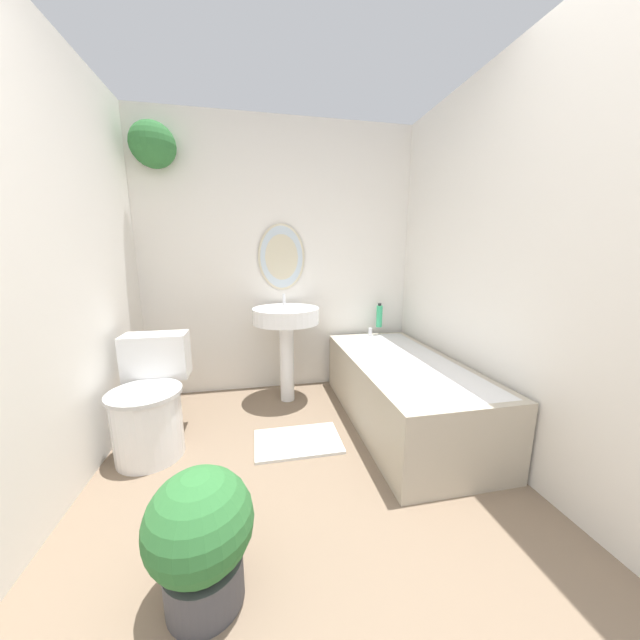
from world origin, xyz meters
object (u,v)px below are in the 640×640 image
(toilet, at_px, (151,404))
(pedestal_sink, at_px, (286,325))
(shampoo_bottle, at_px, (379,316))
(potted_plant, at_px, (201,535))
(bathtub, at_px, (402,389))

(toilet, height_order, pedestal_sink, pedestal_sink)
(toilet, bearing_deg, shampoo_bottle, 22.41)
(toilet, bearing_deg, potted_plant, -66.25)
(potted_plant, bearing_deg, pedestal_sink, 73.91)
(toilet, relative_size, bathtub, 0.45)
(toilet, relative_size, potted_plant, 1.39)
(shampoo_bottle, bearing_deg, toilet, -157.59)
(toilet, distance_m, shampoo_bottle, 2.02)
(bathtub, xyz_separation_m, potted_plant, (-1.27, -1.08, 0.02))
(bathtub, relative_size, shampoo_bottle, 7.04)
(pedestal_sink, bearing_deg, potted_plant, -106.09)
(bathtub, height_order, shampoo_bottle, shampoo_bottle)
(toilet, xyz_separation_m, bathtub, (1.74, 0.02, -0.06))
(pedestal_sink, bearing_deg, bathtub, -33.71)
(toilet, distance_m, potted_plant, 1.16)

